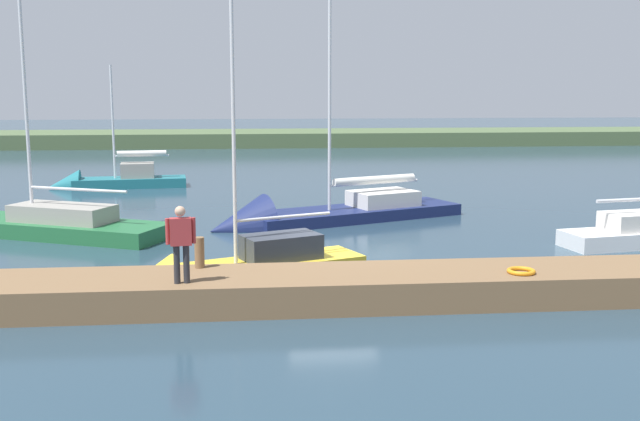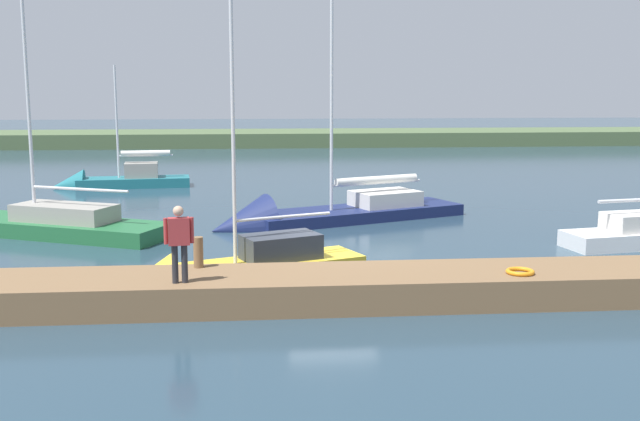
% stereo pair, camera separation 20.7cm
% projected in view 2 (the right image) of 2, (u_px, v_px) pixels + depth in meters
% --- Properties ---
extents(ground_plane, '(200.00, 200.00, 0.00)m').
position_uv_depth(ground_plane, '(331.00, 263.00, 21.85)').
color(ground_plane, '#263D4C').
extents(far_shoreline, '(180.00, 8.00, 2.40)m').
position_uv_depth(far_shoreline, '(278.00, 145.00, 66.31)').
color(far_shoreline, '#4C603D').
rests_on(far_shoreline, ground_plane).
extents(dock_pier, '(23.60, 2.35, 0.73)m').
position_uv_depth(dock_pier, '(349.00, 288.00, 17.78)').
color(dock_pier, brown).
rests_on(dock_pier, ground_plane).
extents(mooring_post_far, '(0.23, 0.23, 0.74)m').
position_uv_depth(mooring_post_far, '(198.00, 252.00, 18.16)').
color(mooring_post_far, brown).
rests_on(mooring_post_far, dock_pier).
extents(life_ring_buoy, '(0.66, 0.66, 0.10)m').
position_uv_depth(life_ring_buoy, '(520.00, 272.00, 17.60)').
color(life_ring_buoy, orange).
rests_on(life_ring_buoy, dock_pier).
extents(sailboat_far_left, '(10.16, 6.29, 11.65)m').
position_uv_depth(sailboat_far_left, '(12.00, 226.00, 26.57)').
color(sailboat_far_left, '#236638').
rests_on(sailboat_far_left, ground_plane).
extents(sailboat_behind_pier, '(10.20, 6.04, 12.41)m').
position_uv_depth(sailboat_behind_pier, '(316.00, 219.00, 28.29)').
color(sailboat_behind_pier, navy).
rests_on(sailboat_behind_pier, ground_plane).
extents(sailboat_near_dock, '(6.74, 3.95, 8.47)m').
position_uv_depth(sailboat_near_dock, '(231.00, 273.00, 19.96)').
color(sailboat_near_dock, gold).
rests_on(sailboat_near_dock, ground_plane).
extents(sailboat_inner_slip, '(6.86, 2.41, 6.85)m').
position_uv_depth(sailboat_inner_slip, '(114.00, 183.00, 38.24)').
color(sailboat_inner_slip, '#1E6B75').
rests_on(sailboat_inner_slip, ground_plane).
extents(person_on_dock, '(0.65, 0.28, 1.72)m').
position_uv_depth(person_on_dock, '(179.00, 239.00, 16.63)').
color(person_on_dock, '#28282D').
rests_on(person_on_dock, dock_pier).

